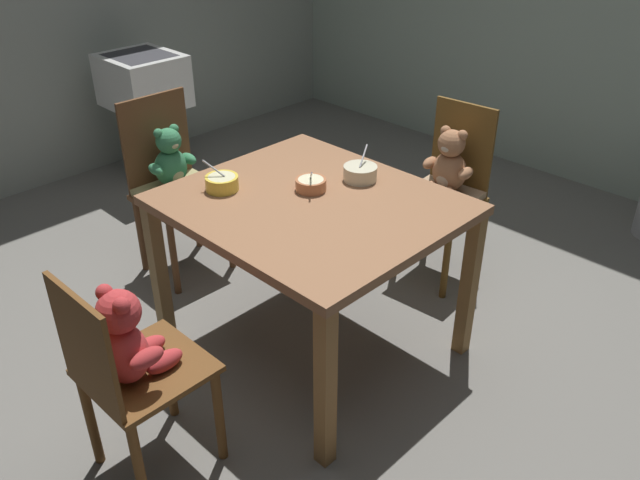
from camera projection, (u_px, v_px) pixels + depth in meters
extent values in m
cube|color=slate|center=(313.00, 346.00, 3.05)|extent=(5.20, 5.20, 0.04)
cube|color=brown|center=(311.00, 205.00, 2.67)|extent=(1.12, 0.98, 0.04)
cube|color=olive|center=(159.00, 275.00, 2.90)|extent=(0.06, 0.06, 0.71)
cube|color=olive|center=(325.00, 390.00, 2.28)|extent=(0.06, 0.06, 0.71)
cube|color=#905B3B|center=(303.00, 208.00, 3.45)|extent=(0.06, 0.06, 0.71)
cube|color=olive|center=(469.00, 286.00, 2.82)|extent=(0.06, 0.06, 0.71)
cube|color=brown|center=(440.00, 202.00, 3.32)|extent=(0.39, 0.39, 0.02)
cube|color=brown|center=(462.00, 147.00, 3.31)|extent=(0.34, 0.04, 0.47)
cylinder|color=brown|center=(396.00, 241.00, 3.42)|extent=(0.04, 0.04, 0.43)
cylinder|color=brown|center=(446.00, 262.00, 3.25)|extent=(0.04, 0.04, 0.43)
cylinder|color=brown|center=(427.00, 220.00, 3.62)|extent=(0.04, 0.04, 0.43)
cylinder|color=brown|center=(476.00, 238.00, 3.45)|extent=(0.04, 0.04, 0.43)
cube|color=tan|center=(441.00, 197.00, 3.31)|extent=(0.36, 0.36, 0.04)
ellipsoid|color=#AA724C|center=(449.00, 171.00, 3.29)|extent=(0.19, 0.16, 0.21)
ellipsoid|color=beige|center=(444.00, 176.00, 3.26)|extent=(0.10, 0.06, 0.12)
sphere|color=#AA724C|center=(452.00, 143.00, 3.21)|extent=(0.14, 0.14, 0.14)
ellipsoid|color=beige|center=(446.00, 148.00, 3.18)|extent=(0.06, 0.05, 0.04)
sphere|color=#AA724C|center=(445.00, 131.00, 3.21)|extent=(0.05, 0.05, 0.05)
sphere|color=#AA724C|center=(462.00, 135.00, 3.16)|extent=(0.05, 0.05, 0.05)
ellipsoid|color=#AA724C|center=(430.00, 163.00, 3.32)|extent=(0.07, 0.12, 0.06)
ellipsoid|color=#AA724C|center=(465.00, 173.00, 3.21)|extent=(0.07, 0.12, 0.06)
ellipsoid|color=#AA724C|center=(429.00, 188.00, 3.28)|extent=(0.07, 0.14, 0.06)
ellipsoid|color=#AA724C|center=(446.00, 194.00, 3.23)|extent=(0.07, 0.14, 0.06)
cube|color=brown|center=(147.00, 370.00, 2.24)|extent=(0.38, 0.40, 0.02)
cube|color=brown|center=(85.00, 347.00, 2.01)|extent=(0.35, 0.02, 0.41)
cylinder|color=brown|center=(219.00, 415.00, 2.36)|extent=(0.04, 0.04, 0.43)
cylinder|color=brown|center=(168.00, 373.00, 2.55)|extent=(0.04, 0.04, 0.43)
cylinder|color=brown|center=(139.00, 469.00, 2.15)|extent=(0.04, 0.04, 0.43)
cylinder|color=brown|center=(90.00, 419.00, 2.34)|extent=(0.04, 0.04, 0.43)
ellipsoid|color=#BA3436|center=(124.00, 353.00, 2.13)|extent=(0.19, 0.16, 0.22)
ellipsoid|color=#D6BB8C|center=(138.00, 348.00, 2.17)|extent=(0.10, 0.06, 0.13)
sphere|color=#BA3436|center=(118.00, 312.00, 2.06)|extent=(0.15, 0.15, 0.15)
ellipsoid|color=#D6BB8C|center=(133.00, 307.00, 2.10)|extent=(0.06, 0.05, 0.04)
sphere|color=#BA3436|center=(122.00, 306.00, 1.99)|extent=(0.06, 0.06, 0.06)
sphere|color=#BA3436|center=(104.00, 292.00, 2.05)|extent=(0.06, 0.06, 0.06)
ellipsoid|color=#BA3436|center=(147.00, 358.00, 2.07)|extent=(0.06, 0.12, 0.06)
ellipsoid|color=#BA3436|center=(112.00, 329.00, 2.20)|extent=(0.06, 0.12, 0.06)
ellipsoid|color=#BA3436|center=(164.00, 361.00, 2.21)|extent=(0.07, 0.14, 0.07)
ellipsoid|color=#BA3436|center=(147.00, 347.00, 2.27)|extent=(0.07, 0.14, 0.07)
cube|color=brown|center=(181.00, 197.00, 3.38)|extent=(0.38, 0.42, 0.02)
cube|color=brown|center=(156.00, 141.00, 3.35)|extent=(0.02, 0.38, 0.49)
cylinder|color=brown|center=(174.00, 258.00, 3.29)|extent=(0.04, 0.04, 0.43)
cylinder|color=brown|center=(230.00, 233.00, 3.50)|extent=(0.04, 0.04, 0.43)
cylinder|color=brown|center=(141.00, 235.00, 3.48)|extent=(0.04, 0.04, 0.43)
cylinder|color=brown|center=(196.00, 213.00, 3.69)|extent=(0.04, 0.04, 0.43)
cube|color=tan|center=(181.00, 192.00, 3.36)|extent=(0.35, 0.39, 0.04)
ellipsoid|color=#398153|center=(171.00, 167.00, 3.34)|extent=(0.15, 0.18, 0.20)
ellipsoid|color=#D2B788|center=(176.00, 172.00, 3.32)|extent=(0.05, 0.10, 0.12)
sphere|color=#398153|center=(168.00, 141.00, 3.26)|extent=(0.13, 0.13, 0.13)
ellipsoid|color=#D2B788|center=(174.00, 145.00, 3.24)|extent=(0.05, 0.05, 0.04)
sphere|color=#398153|center=(158.00, 133.00, 3.21)|extent=(0.05, 0.05, 0.05)
sphere|color=#398153|center=(174.00, 129.00, 3.27)|extent=(0.05, 0.05, 0.05)
ellipsoid|color=#398153|center=(156.00, 170.00, 3.26)|extent=(0.11, 0.06, 0.06)
ellipsoid|color=#398153|center=(189.00, 159.00, 3.37)|extent=(0.11, 0.06, 0.06)
ellipsoid|color=#398153|center=(176.00, 189.00, 3.28)|extent=(0.13, 0.06, 0.06)
ellipsoid|color=#398153|center=(192.00, 183.00, 3.34)|extent=(0.13, 0.06, 0.06)
cylinder|color=#BB7048|center=(311.00, 185.00, 2.73)|extent=(0.13, 0.13, 0.05)
cylinder|color=#BB7048|center=(311.00, 189.00, 2.74)|extent=(0.07, 0.07, 0.01)
cylinder|color=beige|center=(311.00, 180.00, 2.72)|extent=(0.11, 0.11, 0.01)
cylinder|color=#BCBCC1|center=(311.00, 175.00, 2.68)|extent=(0.07, 0.07, 0.07)
ellipsoid|color=#BCBCC1|center=(311.00, 180.00, 2.73)|extent=(0.04, 0.04, 0.01)
cylinder|color=yellow|center=(222.00, 183.00, 2.73)|extent=(0.14, 0.14, 0.06)
cylinder|color=yellow|center=(222.00, 188.00, 2.74)|extent=(0.08, 0.08, 0.01)
cylinder|color=beige|center=(222.00, 177.00, 2.72)|extent=(0.11, 0.11, 0.01)
cylinder|color=#BCBCC1|center=(214.00, 168.00, 2.70)|extent=(0.09, 0.06, 0.07)
ellipsoid|color=#BCBCC1|center=(224.00, 179.00, 2.72)|extent=(0.04, 0.04, 0.01)
cylinder|color=beige|center=(360.00, 173.00, 2.81)|extent=(0.15, 0.15, 0.06)
cylinder|color=beige|center=(360.00, 179.00, 2.83)|extent=(0.08, 0.08, 0.01)
cylinder|color=#C4BE93|center=(360.00, 167.00, 2.80)|extent=(0.12, 0.12, 0.01)
cylinder|color=#BCBCC1|center=(363.00, 156.00, 2.81)|extent=(0.05, 0.10, 0.07)
ellipsoid|color=#BCBCC1|center=(360.00, 169.00, 2.79)|extent=(0.03, 0.04, 0.01)
cube|color=#B7B2A8|center=(152.00, 143.00, 4.44)|extent=(0.30, 0.27, 0.54)
cube|color=white|center=(143.00, 81.00, 4.22)|extent=(0.49, 0.44, 0.33)
cube|color=#38383D|center=(140.00, 61.00, 4.16)|extent=(0.39, 0.35, 0.08)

